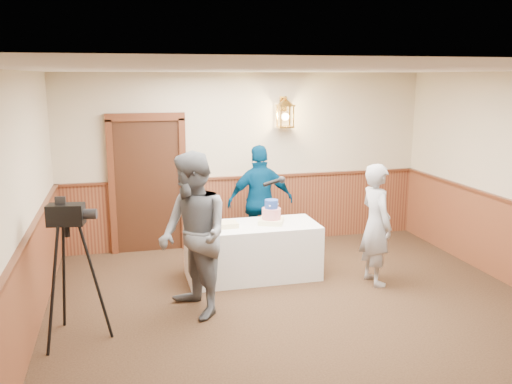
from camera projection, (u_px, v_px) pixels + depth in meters
ground at (321, 336)px, 5.82m from camera, size 7.00×7.00×0.00m
room_shell at (305, 190)px, 5.92m from camera, size 6.02×7.02×2.81m
display_table at (252, 251)px, 7.47m from camera, size 1.80×0.80×0.75m
tiered_cake at (271, 214)px, 7.44m from camera, size 0.42×0.42×0.33m
sheet_cake_yellow at (225, 225)px, 7.28m from camera, size 0.33×0.26×0.07m
sheet_cake_green at (200, 224)px, 7.30m from camera, size 0.33×0.28×0.07m
interviewer at (194, 235)px, 6.18m from camera, size 1.64×1.11×1.92m
baker at (376, 224)px, 7.17m from camera, size 0.43×0.62×1.63m
assistant_p at (261, 202)px, 8.23m from camera, size 1.02×0.43×1.74m
tv_camera_rig at (71, 280)px, 5.63m from camera, size 0.58×0.54×1.47m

